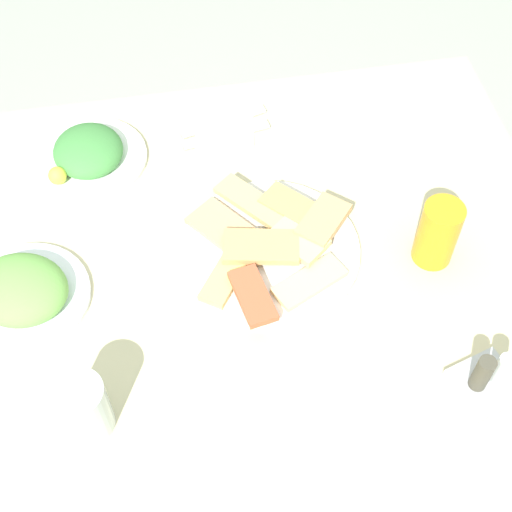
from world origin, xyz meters
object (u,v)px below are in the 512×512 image
at_px(fork, 223,121).
at_px(paper_napkin, 225,129).
at_px(dining_table, 247,303).
at_px(drinking_glass, 84,408).
at_px(pide_platter, 270,247).
at_px(spoon, 226,134).
at_px(salad_plate_rice, 21,292).
at_px(salad_plate_greens, 88,154).
at_px(soda_can, 438,233).
at_px(condiment_caddy, 489,378).

bearing_deg(fork, paper_napkin, 75.36).
bearing_deg(dining_table, fork, -92.66).
bearing_deg(fork, drinking_glass, 49.13).
bearing_deg(dining_table, pide_platter, -138.97).
bearing_deg(pide_platter, drinking_glass, 39.12).
relative_size(paper_napkin, spoon, 0.65).
bearing_deg(fork, salad_plate_rice, 27.53).
xyz_separation_m(salad_plate_greens, fork, (-0.26, -0.05, -0.01)).
xyz_separation_m(soda_can, paper_napkin, (0.30, -0.36, -0.06)).
xyz_separation_m(dining_table, salad_plate_greens, (0.24, -0.31, 0.10)).
xyz_separation_m(salad_plate_greens, spoon, (-0.26, -0.02, -0.01)).
relative_size(dining_table, pide_platter, 3.47).
relative_size(salad_plate_rice, condiment_caddy, 1.91).
relative_size(salad_plate_rice, drinking_glass, 2.02).
xyz_separation_m(soda_can, condiment_caddy, (-0.00, 0.25, -0.04)).
bearing_deg(paper_napkin, drinking_glass, 63.04).
bearing_deg(paper_napkin, soda_can, 129.74).
bearing_deg(soda_can, salad_plate_rice, -2.73).
bearing_deg(dining_table, soda_can, 177.55).
relative_size(soda_can, paper_napkin, 1.11).
distance_m(salad_plate_greens, drinking_glass, 0.52).
xyz_separation_m(salad_plate_greens, paper_napkin, (-0.26, -0.04, -0.02)).
bearing_deg(pide_platter, soda_can, 168.23).
xyz_separation_m(pide_platter, paper_napkin, (0.03, -0.30, -0.01)).
bearing_deg(pide_platter, dining_table, 41.03).
xyz_separation_m(paper_napkin, spoon, (0.00, 0.02, 0.00)).
distance_m(dining_table, paper_napkin, 0.35).
height_order(drinking_glass, fork, drinking_glass).
bearing_deg(salad_plate_rice, drinking_glass, 112.10).
height_order(dining_table, pide_platter, pide_platter).
distance_m(salad_plate_greens, fork, 0.26).
relative_size(salad_plate_greens, drinking_glass, 1.98).
relative_size(pide_platter, drinking_glass, 2.98).
relative_size(salad_plate_rice, spoon, 1.25).
relative_size(salad_plate_rice, paper_napkin, 1.94).
relative_size(paper_napkin, fork, 0.64).
height_order(drinking_glass, spoon, drinking_glass).
height_order(fork, condiment_caddy, condiment_caddy).
bearing_deg(pide_platter, spoon, -83.70).
distance_m(dining_table, fork, 0.37).
distance_m(salad_plate_rice, drinking_glass, 0.25).
height_order(pide_platter, paper_napkin, pide_platter).
xyz_separation_m(pide_platter, fork, (0.03, -0.32, -0.01)).
height_order(salad_plate_rice, soda_can, soda_can).
distance_m(salad_plate_rice, paper_napkin, 0.50).
relative_size(fork, condiment_caddy, 1.55).
relative_size(drinking_glass, spoon, 0.62).
height_order(salad_plate_greens, fork, salad_plate_greens).
xyz_separation_m(salad_plate_greens, salad_plate_rice, (0.12, 0.29, 0.00)).
xyz_separation_m(dining_table, spoon, (-0.02, -0.32, 0.09)).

